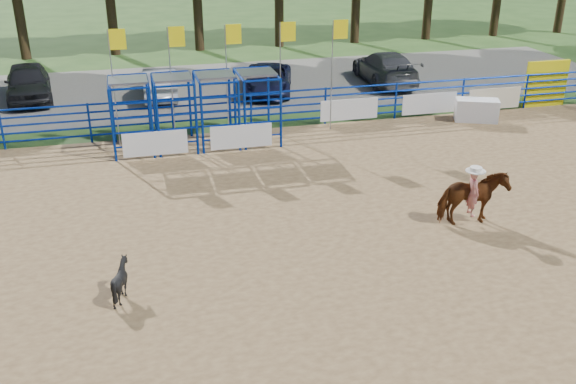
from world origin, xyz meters
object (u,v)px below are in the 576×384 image
(announcer_table, at_px, (477,110))
(calf, at_px, (121,280))
(horse_and_rider, at_px, (473,196))
(car_c, at_px, (268,79))
(car_a, at_px, (28,82))
(car_b, at_px, (160,83))
(car_d, at_px, (385,67))

(announcer_table, relative_size, calf, 1.89)
(horse_and_rider, bearing_deg, car_c, 98.96)
(announcer_table, relative_size, car_a, 0.36)
(horse_and_rider, relative_size, car_b, 0.56)
(calf, bearing_deg, car_b, -37.79)
(announcer_table, relative_size, horse_and_rider, 0.72)
(calf, relative_size, car_a, 0.19)
(car_c, bearing_deg, car_b, -169.61)
(horse_and_rider, xyz_separation_m, calf, (-9.26, -1.40, -0.40))
(calf, height_order, car_d, car_d)
(calf, relative_size, car_c, 0.19)
(calf, xyz_separation_m, car_b, (2.02, 16.55, 0.23))
(car_b, bearing_deg, horse_and_rider, 117.97)
(horse_and_rider, bearing_deg, announcer_table, 59.70)
(announcer_table, distance_m, car_b, 13.91)
(car_c, xyz_separation_m, car_d, (6.02, 0.45, 0.13))
(horse_and_rider, height_order, car_b, horse_and_rider)
(horse_and_rider, distance_m, car_d, 15.62)
(horse_and_rider, height_order, car_c, horse_and_rider)
(horse_and_rider, bearing_deg, car_b, 115.55)
(horse_and_rider, xyz_separation_m, car_a, (-12.98, 16.22, -0.05))
(car_b, bearing_deg, announcer_table, 153.22)
(horse_and_rider, xyz_separation_m, car_b, (-7.24, 15.15, -0.17))
(horse_and_rider, relative_size, calf, 2.60)
(horse_and_rider, xyz_separation_m, car_c, (-2.32, 14.73, -0.22))
(announcer_table, distance_m, calf, 17.20)
(car_b, height_order, car_c, car_b)
(car_d, bearing_deg, horse_and_rider, 79.65)
(car_d, bearing_deg, car_c, 7.65)
(calf, bearing_deg, car_a, -18.91)
(car_a, xyz_separation_m, car_d, (16.69, -1.04, -0.04))
(calf, distance_m, car_a, 18.01)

